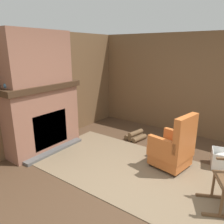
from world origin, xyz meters
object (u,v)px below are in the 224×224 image
at_px(armchair, 173,149).
at_px(laundry_basket, 224,159).
at_px(oil_lamp_vase, 6,82).
at_px(storage_case, 45,79).
at_px(firewood_stack, 136,136).

distance_m(armchair, laundry_basket, 0.97).
xyz_separation_m(oil_lamp_vase, storage_case, (0.00, 0.83, -0.04)).
distance_m(firewood_stack, storage_case, 2.40).
bearing_deg(armchair, storage_case, 24.73).
relative_size(firewood_stack, laundry_basket, 0.95).
relative_size(firewood_stack, oil_lamp_vase, 1.54).
bearing_deg(firewood_stack, armchair, -32.19).
relative_size(armchair, firewood_stack, 2.15).
distance_m(laundry_basket, storage_case, 3.77).
bearing_deg(armchair, laundry_basket, -132.89).
height_order(armchair, storage_case, storage_case).
distance_m(laundry_basket, oil_lamp_vase, 4.13).
bearing_deg(storage_case, laundry_basket, 19.85).
bearing_deg(storage_case, oil_lamp_vase, -90.01).
distance_m(armchair, oil_lamp_vase, 3.17).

